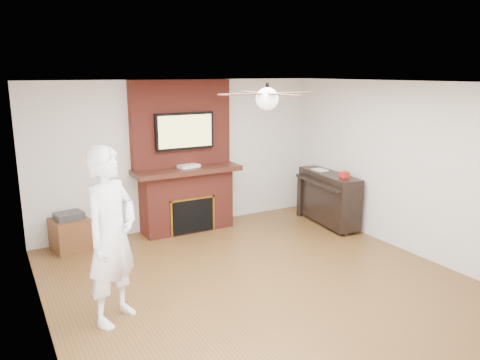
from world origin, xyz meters
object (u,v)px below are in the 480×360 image
fireplace (185,172)px  person (112,236)px  side_table (70,233)px  piano (328,197)px

fireplace → person: bearing=-126.8°
person → side_table: bearing=54.4°
person → piano: (4.10, 1.46, -0.46)m
fireplace → side_table: 2.03m
piano → side_table: bearing=174.3°
side_table → fireplace: bearing=-8.4°
side_table → piano: 4.27m
side_table → piano: bearing=-22.7°
fireplace → person: size_ratio=1.31×
person → side_table: size_ratio=3.25×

